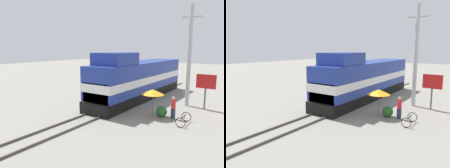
% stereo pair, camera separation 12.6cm
% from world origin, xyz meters
% --- Properties ---
extents(ground_plane, '(120.00, 120.00, 0.00)m').
position_xyz_m(ground_plane, '(0.00, 0.00, 0.00)').
color(ground_plane, gray).
extents(rail_near, '(0.08, 31.46, 0.15)m').
position_xyz_m(rail_near, '(-0.72, 0.00, 0.07)').
color(rail_near, '#4C4742').
rests_on(rail_near, ground_plane).
extents(rail_far, '(0.08, 31.46, 0.15)m').
position_xyz_m(rail_far, '(0.72, 0.00, 0.07)').
color(rail_far, '#4C4742').
rests_on(rail_far, ground_plane).
extents(locomotive, '(3.13, 16.06, 5.03)m').
position_xyz_m(locomotive, '(0.00, 2.93, 2.13)').
color(locomotive, black).
rests_on(locomotive, ground_plane).
extents(utility_pole, '(1.80, 0.36, 9.29)m').
position_xyz_m(utility_pole, '(5.15, 3.15, 4.72)').
color(utility_pole, '#B2B2AD').
rests_on(utility_pole, ground_plane).
extents(vendor_umbrella, '(1.81, 1.81, 2.19)m').
position_xyz_m(vendor_umbrella, '(3.81, -1.69, 1.99)').
color(vendor_umbrella, '#4C4C4C').
rests_on(vendor_umbrella, ground_plane).
extents(billboard_sign, '(1.66, 0.12, 3.15)m').
position_xyz_m(billboard_sign, '(6.83, 2.73, 2.30)').
color(billboard_sign, '#595959').
rests_on(billboard_sign, ground_plane).
extents(shrub_cluster, '(0.86, 0.86, 0.86)m').
position_xyz_m(shrub_cluster, '(4.51, -1.42, 0.43)').
color(shrub_cluster, '#236028').
rests_on(shrub_cluster, ground_plane).
extents(person_bystander, '(0.34, 0.34, 1.76)m').
position_xyz_m(person_bystander, '(5.44, -1.39, 0.96)').
color(person_bystander, '#2D3347').
rests_on(person_bystander, ground_plane).
extents(bicycle, '(0.76, 1.59, 0.71)m').
position_xyz_m(bicycle, '(6.50, -2.18, 0.37)').
color(bicycle, black).
rests_on(bicycle, ground_plane).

